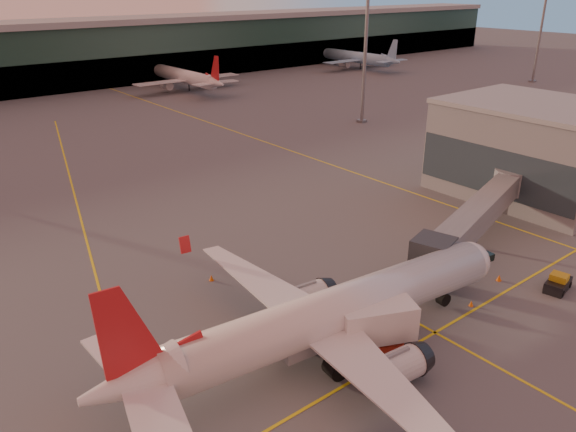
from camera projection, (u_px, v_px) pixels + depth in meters
ground at (448, 389)px, 40.46m from camera, size 600.00×600.00×0.00m
taxi_markings at (106, 223)px, 68.10m from camera, size 100.12×173.00×0.01m
gate_building at (533, 150)px, 75.18m from camera, size 18.40×22.40×12.60m
mast_east_near at (365, 48)px, 111.02m from camera, size 2.40×2.40×25.60m
mast_east_far at (541, 28)px, 157.37m from camera, size 2.40×2.40×25.60m
main_airplane at (327, 317)px, 42.72m from camera, size 36.37×32.86×10.97m
jet_bridge at (482, 211)px, 61.60m from camera, size 28.41×10.78×5.56m
catering_truck at (378, 328)px, 43.11m from camera, size 6.36×4.71×4.53m
pushback_tug at (558, 283)px, 53.22m from camera, size 3.46×2.27×1.65m
cone_nose at (499, 278)px, 54.98m from camera, size 0.50×0.50×0.64m
cone_wing_left at (211, 278)px, 55.02m from camera, size 0.46×0.46×0.59m
cone_fwd at (471, 303)px, 50.71m from camera, size 0.42×0.42×0.53m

